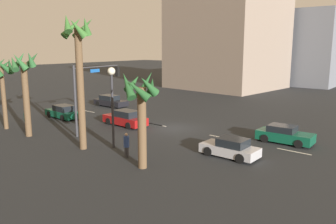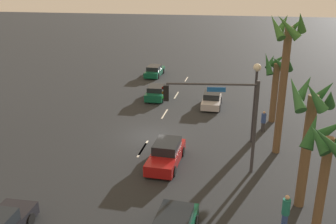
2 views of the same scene
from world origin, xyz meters
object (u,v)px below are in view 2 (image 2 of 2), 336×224
streetlamp (256,88)px  palm_tree_3 (331,151)px  car_2 (156,92)px  palm_tree_0 (285,59)px  palm_tree_2 (310,119)px  palm_tree_1 (277,73)px  car_1 (155,71)px  car_5 (212,100)px  pedestrian_1 (263,121)px  pedestrian_0 (286,211)px  car_3 (166,154)px  traffic_signal (222,110)px

streetlamp → palm_tree_3: (11.99, 2.56, 0.92)m
car_2 → palm_tree_0: size_ratio=0.44×
car_2 → streetlamp: (9.23, 9.46, 3.55)m
palm_tree_2 → palm_tree_3: (4.02, 0.16, 0.13)m
car_2 → palm_tree_1: (4.51, 11.27, 3.62)m
streetlamp → palm_tree_1: size_ratio=0.98×
car_1 → palm_tree_0: palm_tree_0 is taller
streetlamp → palm_tree_3: palm_tree_3 is taller
palm_tree_0 → palm_tree_1: size_ratio=1.60×
car_5 → car_2: bearing=-104.1°
streetlamp → pedestrian_1: (-2.40, 0.92, -3.32)m
streetlamp → pedestrian_0: bearing=8.3°
palm_tree_0 → palm_tree_3: size_ratio=1.46×
palm_tree_1 → palm_tree_2: palm_tree_2 is taller
palm_tree_0 → car_3: bearing=-66.4°
car_5 → palm_tree_2: palm_tree_2 is taller
car_2 → palm_tree_0: 16.59m
car_1 → palm_tree_3: palm_tree_3 is taller
palm_tree_1 → streetlamp: bearing=-21.0°
palm_tree_3 → car_3: bearing=-132.2°
streetlamp → car_2: bearing=-134.3°
car_2 → palm_tree_0: palm_tree_0 is taller
palm_tree_1 → palm_tree_3: bearing=2.6°
car_3 → traffic_signal: size_ratio=0.78×
car_5 → palm_tree_2: (15.75, 6.09, 4.36)m
car_2 → car_3: car_3 is taller
car_3 → pedestrian_1: pedestrian_1 is taller
pedestrian_0 → palm_tree_2: (-2.10, 0.93, 4.03)m
palm_tree_2 → palm_tree_1: bearing=-177.3°
car_1 → palm_tree_0: 24.96m
car_3 → streetlamp: streetlamp is taller
pedestrian_0 → palm_tree_0: bearing=178.9°
traffic_signal → palm_tree_3: bearing=33.1°
car_3 → car_5: bearing=171.5°
pedestrian_1 → palm_tree_1: palm_tree_1 is taller
car_2 → car_3: bearing=15.8°
car_2 → pedestrian_1: (6.83, 10.38, 0.24)m
car_2 → pedestrian_1: size_ratio=2.57×
traffic_signal → streetlamp: streetlamp is taller
pedestrian_0 → palm_tree_2: palm_tree_2 is taller
palm_tree_1 → car_3: bearing=-38.1°
streetlamp → palm_tree_1: (-4.72, 1.81, 0.06)m
car_5 → pedestrian_1: pedestrian_1 is taller
car_3 → palm_tree_2: 9.62m
streetlamp → palm_tree_2: size_ratio=0.84×
palm_tree_0 → streetlamp: bearing=-133.1°
car_5 → palm_tree_3: palm_tree_3 is taller
traffic_signal → palm_tree_2: size_ratio=0.83×
car_5 → streetlamp: 9.33m
car_1 → palm_tree_1: 19.82m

